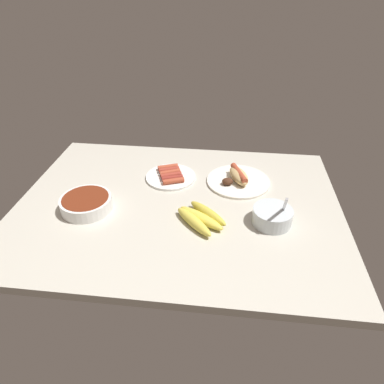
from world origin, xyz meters
TOP-DOWN VIEW (x-y plane):
  - ground_plane at (0.00, 0.00)cm, footprint 120.00×90.00cm
  - bowl_chili at (-32.41, -7.20)cm, footprint 18.43×18.43cm
  - banana_bunch at (9.47, -9.91)cm, footprint 19.57×20.34cm
  - plate_sausages at (-5.67, 17.57)cm, footprint 20.62×20.62cm
  - plate_hotdog_assembled at (22.16, 17.27)cm, footprint 25.67×25.67cm
  - bowl_coleslaw at (33.83, -7.68)cm, footprint 13.66×13.89cm

SIDE VIEW (x-z plane):
  - ground_plane at x=0.00cm, z-range -3.00..0.00cm
  - plate_sausages at x=-5.67cm, z-range -0.51..2.59cm
  - plate_hotdog_assembled at x=22.16cm, z-range -1.11..4.50cm
  - banana_bunch at x=9.47cm, z-range -0.11..3.67cm
  - bowl_chili at x=-32.41cm, z-range 0.24..5.12cm
  - bowl_coleslaw at x=33.83cm, z-range -4.44..10.80cm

